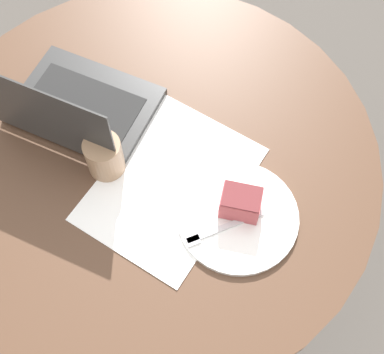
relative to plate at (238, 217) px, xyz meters
name	(u,v)px	position (x,y,z in m)	size (l,w,h in m)	color
ground_plane	(164,259)	(-0.11, 0.22, -0.74)	(12.00, 12.00, 0.00)	#4C4742
dining_table	(154,192)	(-0.11, 0.22, -0.20)	(1.03, 1.03, 0.74)	#4C3323
paper_document	(171,184)	(-0.09, 0.13, 0.00)	(0.47, 0.44, 0.00)	white
plate	(238,217)	(0.00, 0.00, 0.00)	(0.26, 0.26, 0.01)	white
cake_slice	(241,202)	(0.01, 0.01, 0.04)	(0.10, 0.10, 0.06)	#B74C51
fork	(217,230)	(-0.06, -0.01, 0.01)	(0.17, 0.03, 0.00)	silver
coffee_glass	(104,156)	(-0.20, 0.23, 0.04)	(0.08, 0.08, 0.10)	#997556
laptop	(76,107)	(-0.21, 0.38, 0.03)	(0.38, 0.39, 0.22)	#2D2D2D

